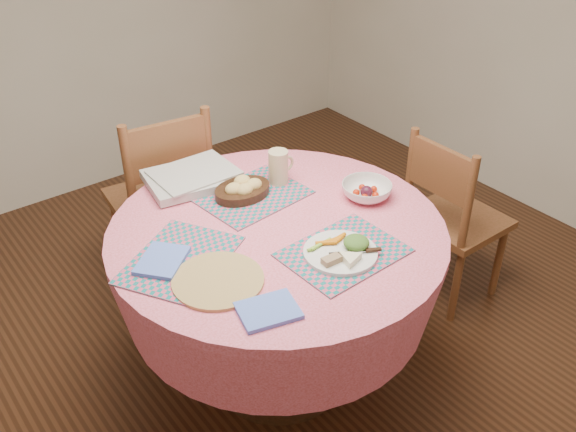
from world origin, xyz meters
name	(u,v)px	position (x,y,z in m)	size (l,w,h in m)	color
ground	(279,372)	(0.00, 0.00, 0.00)	(4.00, 4.00, 0.00)	#331C0F
dining_table	(278,270)	(0.00, 0.00, 0.56)	(1.24, 1.24, 0.75)	pink
chair_right	(451,216)	(0.95, -0.06, 0.45)	(0.38, 0.40, 0.87)	brown
chair_back	(164,197)	(-0.04, 0.82, 0.50)	(0.49, 0.48, 0.96)	brown
placemat_front	(343,253)	(0.08, -0.27, 0.75)	(0.40, 0.30, 0.01)	#157177
placemat_left	(180,260)	(-0.38, 0.04, 0.75)	(0.40, 0.30, 0.01)	#157177
placemat_back	(253,196)	(0.06, 0.23, 0.75)	(0.40, 0.30, 0.01)	#157177
wicker_trivet	(218,280)	(-0.34, -0.13, 0.76)	(0.30, 0.30, 0.01)	#9C7943
napkin_near	(268,311)	(-0.30, -0.35, 0.76)	(0.18, 0.14, 0.01)	#597AE6
napkin_far	(162,260)	(-0.43, 0.06, 0.76)	(0.18, 0.14, 0.01)	#597AE6
dinner_plate	(343,250)	(0.07, -0.27, 0.77)	(0.25, 0.25, 0.05)	white
bread_bowl	(243,189)	(0.03, 0.26, 0.78)	(0.23, 0.23, 0.08)	black
latte_mug	(279,167)	(0.20, 0.25, 0.82)	(0.12, 0.08, 0.14)	beige
fruit_bowl	(367,191)	(0.40, -0.05, 0.78)	(0.20, 0.20, 0.06)	white
newspaper_stack	(191,178)	(-0.08, 0.47, 0.78)	(0.38, 0.33, 0.04)	silver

